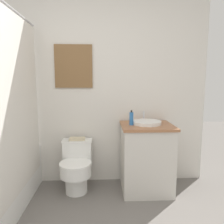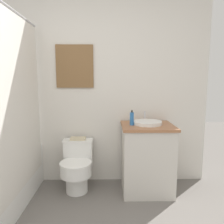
{
  "view_description": "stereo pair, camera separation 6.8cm",
  "coord_description": "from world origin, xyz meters",
  "views": [
    {
      "loc": [
        0.3,
        -0.81,
        1.33
      ],
      "look_at": [
        0.4,
        1.53,
        0.99
      ],
      "focal_mm": 35.0,
      "sensor_mm": 36.0,
      "label": 1
    },
    {
      "loc": [
        0.37,
        -0.81,
        1.33
      ],
      "look_at": [
        0.4,
        1.53,
        0.99
      ],
      "focal_mm": 35.0,
      "sensor_mm": 36.0,
      "label": 2
    }
  ],
  "objects": [
    {
      "name": "toilet",
      "position": [
        -0.02,
        1.71,
        0.3
      ],
      "size": [
        0.37,
        0.5,
        0.6
      ],
      "color": "white",
      "rests_on": "ground_plane"
    },
    {
      "name": "wall_back",
      "position": [
        -0.0,
        2.0,
        1.25
      ],
      "size": [
        3.26,
        0.07,
        2.5
      ],
      "color": "silver",
      "rests_on": "ground_plane"
    },
    {
      "name": "soap_bottle",
      "position": [
        0.63,
        1.67,
        0.89
      ],
      "size": [
        0.05,
        0.05,
        0.17
      ],
      "color": "#2D6BB2",
      "rests_on": "vanity"
    },
    {
      "name": "book_on_tank",
      "position": [
        -0.02,
        1.85,
        0.61
      ],
      "size": [
        0.19,
        0.12,
        0.02
      ],
      "color": "beige",
      "rests_on": "toilet"
    },
    {
      "name": "vanity",
      "position": [
        0.82,
        1.69,
        0.41
      ],
      "size": [
        0.61,
        0.55,
        0.81
      ],
      "color": "beige",
      "rests_on": "ground_plane"
    },
    {
      "name": "sink",
      "position": [
        0.82,
        1.71,
        0.83
      ],
      "size": [
        0.34,
        0.38,
        0.13
      ],
      "color": "white",
      "rests_on": "vanity"
    }
  ]
}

